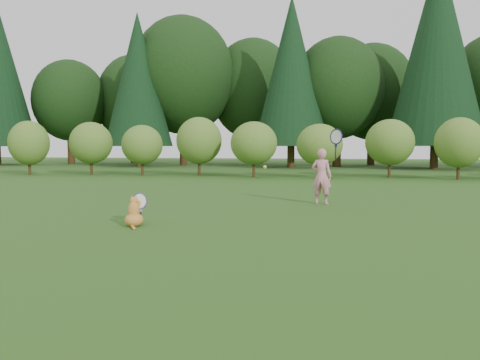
# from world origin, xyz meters

# --- Properties ---
(ground) EXTENTS (100.00, 100.00, 0.00)m
(ground) POSITION_xyz_m (0.00, 0.00, 0.00)
(ground) COLOR #204E16
(ground) RESTS_ON ground
(shrub_row) EXTENTS (28.00, 3.00, 2.80)m
(shrub_row) POSITION_xyz_m (0.00, 13.00, 1.40)
(shrub_row) COLOR #456F22
(shrub_row) RESTS_ON ground
(woodland_backdrop) EXTENTS (48.00, 10.00, 15.00)m
(woodland_backdrop) POSITION_xyz_m (0.00, 23.00, 7.50)
(woodland_backdrop) COLOR black
(woodland_backdrop) RESTS_ON ground
(child) EXTENTS (0.79, 0.49, 2.07)m
(child) POSITION_xyz_m (1.88, 2.66, 0.72)
(child) COLOR pink
(child) RESTS_ON ground
(cat) EXTENTS (0.43, 0.79, 0.74)m
(cat) POSITION_xyz_m (-1.28, -1.36, 0.28)
(cat) COLOR #B36922
(cat) RESTS_ON ground
(tennis_ball) EXTENTS (0.08, 0.08, 0.08)m
(tennis_ball) POSITION_xyz_m (0.71, 1.01, 0.98)
(tennis_ball) COLOR #CFE41A
(tennis_ball) RESTS_ON ground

